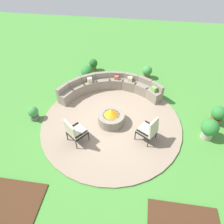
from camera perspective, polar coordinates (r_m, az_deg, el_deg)
The scene contains 13 objects.
ground_plane at distance 8.60m, azimuth -0.20°, elevation -3.09°, with size 24.00×24.00×0.00m, color #478C38.
patio_circle at distance 8.58m, azimuth -0.20°, elevation -2.95°, with size 5.63×5.63×0.06m, color gray.
mulch_bed_left at distance 7.44m, azimuth -26.06°, elevation -20.58°, with size 1.96×1.29×0.04m, color #472B19.
fire_pit at distance 8.37m, azimuth -0.20°, elevation -1.49°, with size 1.05×1.05×0.72m.
curved_stone_bench at distance 9.86m, azimuth -0.48°, elevation 6.80°, with size 4.59×2.01×0.77m.
lounge_chair_front_left at distance 7.60m, azimuth -10.05°, elevation -5.11°, with size 0.83×0.87×1.13m.
lounge_chair_front_right at distance 7.67m, azimuth 9.95°, elevation -4.68°, with size 0.83×0.85×1.06m.
potted_plant_0 at distance 10.92m, azimuth -6.74°, elevation 10.58°, with size 0.62×0.62×0.75m.
potted_plant_1 at distance 9.12m, azimuth -20.44°, elevation -0.24°, with size 0.43×0.43×0.63m.
potted_plant_2 at distance 11.10m, azimuth 9.47°, elevation 10.71°, with size 0.49×0.49×0.67m.
potted_plant_3 at distance 11.62m, azimuth -5.06°, elevation 12.72°, with size 0.45×0.45×0.66m.
potted_plant_4 at distance 9.30m, azimuth 26.72°, elevation -0.68°, with size 0.55×0.55×0.82m.
potted_plant_5 at distance 8.56m, azimuth 24.82°, elevation -4.10°, with size 0.64×0.64×0.85m.
Camera 1 is at (0.90, -5.90, 6.20)m, focal length 33.86 mm.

